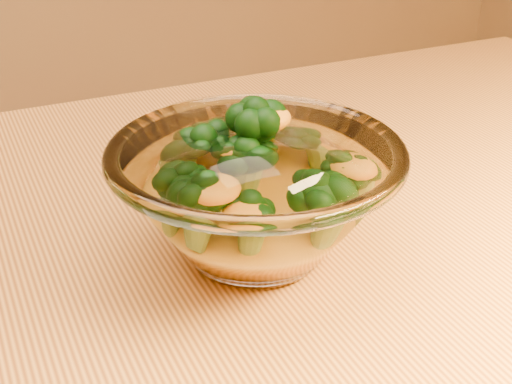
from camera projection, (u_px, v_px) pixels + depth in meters
table at (287, 326)px, 0.66m from camera, size 1.20×0.80×0.75m
glass_bowl at (256, 198)px, 0.56m from camera, size 0.23×0.23×0.10m
cheese_sauce at (256, 221)px, 0.57m from camera, size 0.13×0.13×0.04m
broccoli_heap at (247, 171)px, 0.56m from camera, size 0.16×0.16×0.09m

